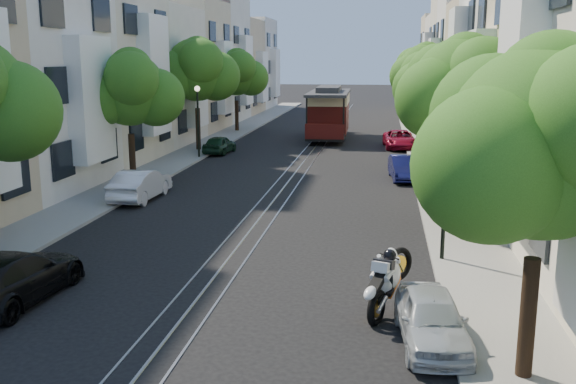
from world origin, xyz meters
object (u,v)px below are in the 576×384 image
at_px(tree_w_c, 197,71).
at_px(parked_car_w_mid, 140,185).
at_px(tree_e_d, 426,73).
at_px(parked_car_w_near, 13,277).
at_px(parked_car_e_far, 400,139).
at_px(sportbike_rider, 387,278).
at_px(lamp_east, 446,167).
at_px(tree_e_b, 464,92).
at_px(tree_e_a, 546,148).
at_px(tree_w_d, 237,74).
at_px(tree_e_c, 439,83).
at_px(parked_car_w_far, 220,145).
at_px(lamp_west, 198,111).
at_px(parked_car_e_near, 432,319).
at_px(cable_car, 329,110).
at_px(parked_car_e_mid, 404,168).
at_px(tree_w_b, 130,91).

distance_m(tree_w_c, parked_car_w_mid, 14.91).
height_order(tree_e_d, parked_car_w_near, tree_e_d).
bearing_deg(parked_car_e_far, sportbike_rider, -96.61).
bearing_deg(lamp_east, tree_e_b, 79.07).
bearing_deg(tree_w_c, tree_e_a, -62.78).
bearing_deg(tree_e_b, sportbike_rider, -105.93).
distance_m(tree_w_c, tree_w_d, 11.01).
height_order(tree_e_b, tree_e_c, tree_e_b).
bearing_deg(parked_car_w_near, tree_e_d, -106.55).
distance_m(tree_e_d, sportbike_rider, 31.46).
height_order(tree_e_b, parked_car_w_mid, tree_e_b).
xyz_separation_m(sportbike_rider, parked_car_w_far, (-10.27, 24.30, -0.30)).
bearing_deg(tree_e_d, parked_car_w_near, -110.18).
bearing_deg(parked_car_w_near, tree_w_d, -82.10).
xyz_separation_m(lamp_west, parked_car_e_near, (11.90, -23.66, -2.28)).
height_order(tree_w_d, parked_car_e_far, tree_w_d).
bearing_deg(parked_car_e_far, tree_e_b, -89.78).
bearing_deg(parked_car_e_far, parked_car_w_far, -164.98).
bearing_deg(cable_car, tree_e_c, -63.29).
relative_size(lamp_east, parked_car_e_near, 1.25).
xyz_separation_m(tree_e_b, lamp_east, (-0.96, -4.98, -1.89)).
bearing_deg(parked_car_e_far, lamp_west, -157.18).
height_order(tree_e_c, parked_car_w_mid, tree_e_c).
height_order(tree_w_c, parked_car_e_near, tree_w_c).
bearing_deg(parked_car_w_mid, lamp_west, -84.73).
xyz_separation_m(tree_e_a, parked_car_w_near, (-11.66, 2.28, -3.75)).
height_order(tree_w_c, cable_car, tree_w_c).
xyz_separation_m(tree_e_a, lamp_west, (-13.56, 25.02, -1.55)).
relative_size(tree_e_d, sportbike_rider, 3.12).
relative_size(tree_e_d, parked_car_e_mid, 1.93).
bearing_deg(parked_car_e_far, parked_car_e_near, -94.72).
relative_size(tree_e_d, cable_car, 0.75).
height_order(lamp_east, parked_car_e_far, lamp_east).
bearing_deg(lamp_east, tree_w_b, 143.42).
distance_m(tree_w_b, lamp_east, 16.81).
xyz_separation_m(tree_e_c, tree_w_c, (-14.40, 5.00, 0.47)).
distance_m(tree_e_d, tree_w_c, 15.60).
xyz_separation_m(parked_car_e_near, parked_car_e_mid, (-0.05, 18.67, 0.02)).
xyz_separation_m(parked_car_e_far, parked_car_w_near, (-10.00, -28.95, 0.05)).
relative_size(tree_w_b, parked_car_e_far, 1.46).
height_order(tree_w_c, parked_car_e_far, tree_w_c).
bearing_deg(tree_w_d, sportbike_rider, -71.89).
bearing_deg(parked_car_e_near, tree_w_b, 123.71).
xyz_separation_m(tree_e_c, parked_car_e_mid, (-1.71, -2.96, -4.02)).
bearing_deg(tree_e_c, tree_e_b, -90.00).
bearing_deg(lamp_east, tree_e_a, -82.21).
bearing_deg(parked_car_e_near, parked_car_e_far, 84.54).
xyz_separation_m(lamp_east, parked_car_w_far, (-11.90, 20.19, -2.28)).
relative_size(tree_w_c, sportbike_rider, 3.23).
bearing_deg(tree_w_c, tree_e_b, -48.01).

